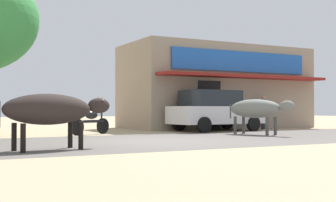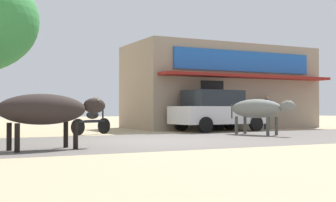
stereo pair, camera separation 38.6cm
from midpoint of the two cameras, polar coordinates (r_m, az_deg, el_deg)
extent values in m
plane|color=tan|center=(12.79, -2.73, -5.02)|extent=(80.00, 80.00, 0.00)
cube|color=#5B5550|center=(12.79, -2.73, -5.02)|extent=(72.00, 6.03, 0.00)
cube|color=gray|center=(22.03, 5.55, 1.67)|extent=(8.85, 4.02, 3.84)
cube|color=blue|center=(20.41, 8.74, 4.92)|extent=(7.08, 0.10, 0.90)
cube|color=maroon|center=(20.04, 9.40, 3.05)|extent=(8.49, 0.90, 0.12)
cube|color=black|center=(19.38, 4.69, -0.54)|extent=(1.10, 0.06, 2.10)
cube|color=silver|center=(18.42, 5.49, -1.76)|extent=(3.98, 2.00, 0.70)
cube|color=#1E2328|center=(18.24, 4.77, 0.33)|extent=(2.24, 1.71, 0.64)
cylinder|color=black|center=(19.86, 6.85, -2.71)|extent=(0.61, 0.23, 0.60)
cylinder|color=black|center=(18.60, 10.12, -2.82)|extent=(0.61, 0.23, 0.60)
cylinder|color=black|center=(18.37, 0.80, -2.86)|extent=(0.61, 0.23, 0.60)
cylinder|color=black|center=(17.00, 3.90, -3.01)|extent=(0.61, 0.23, 0.60)
cylinder|color=black|center=(16.47, -8.88, -3.13)|extent=(0.54, 0.33, 0.56)
cylinder|color=black|center=(15.58, -12.06, -3.24)|extent=(0.54, 0.33, 0.56)
cylinder|color=black|center=(16.01, -10.42, -2.54)|extent=(1.16, 0.68, 0.10)
ellipsoid|color=black|center=(16.04, -10.30, -1.75)|extent=(0.61, 0.47, 0.28)
cylinder|color=black|center=(16.41, -9.03, -1.57)|extent=(0.06, 0.06, 0.60)
ellipsoid|color=#2B221F|center=(10.23, -15.90, -1.01)|extent=(2.11, 1.10, 0.68)
ellipsoid|color=#2B221F|center=(10.77, -9.72, -0.58)|extent=(0.60, 0.38, 0.36)
cone|color=beige|center=(10.88, -9.74, 0.37)|extent=(0.06, 0.06, 0.12)
cone|color=beige|center=(10.70, -9.23, 0.39)|extent=(0.06, 0.06, 0.12)
cylinder|color=black|center=(10.75, -13.22, -4.16)|extent=(0.11, 0.11, 0.60)
cylinder|color=black|center=(10.27, -11.99, -4.31)|extent=(0.11, 0.11, 0.60)
cylinder|color=black|center=(10.26, -19.85, -4.28)|extent=(0.11, 0.11, 0.60)
cylinder|color=black|center=(9.77, -18.87, -4.45)|extent=(0.11, 0.11, 0.60)
ellipsoid|color=slate|center=(16.09, 10.20, -0.95)|extent=(1.26, 2.17, 0.66)
ellipsoid|color=slate|center=(15.38, 14.06, -0.63)|extent=(0.43, 0.62, 0.36)
cone|color=beige|center=(15.44, 14.41, 0.04)|extent=(0.06, 0.06, 0.12)
cone|color=beige|center=(15.27, 14.02, 0.05)|extent=(0.06, 0.06, 0.12)
cylinder|color=#464742|center=(15.93, 12.68, -3.07)|extent=(0.11, 0.11, 0.63)
cylinder|color=#464742|center=(15.52, 11.67, -3.13)|extent=(0.11, 0.11, 0.63)
cylinder|color=#464742|center=(16.70, 8.85, -2.99)|extent=(0.11, 0.11, 0.63)
cylinder|color=#464742|center=(16.31, 7.79, -3.04)|extent=(0.11, 0.11, 0.63)
cylinder|color=#464742|center=(16.74, 7.21, -1.30)|extent=(0.05, 0.05, 0.52)
cylinder|color=#3F3F47|center=(20.51, 11.25, -2.43)|extent=(0.14, 0.14, 0.75)
cylinder|color=#3F3F47|center=(20.37, 11.56, -2.44)|extent=(0.14, 0.14, 0.75)
cube|color=#265999|center=(20.44, 11.40, -0.63)|extent=(0.42, 0.30, 0.53)
sphere|color=tan|center=(20.44, 11.40, 0.40)|extent=(0.20, 0.20, 0.20)
cylinder|color=#265999|center=(20.64, 10.94, -0.56)|extent=(0.09, 0.09, 0.48)
cylinder|color=#265999|center=(20.23, 11.86, -0.55)|extent=(0.09, 0.09, 0.48)
camera|label=1|loc=(0.19, -90.74, 0.01)|focal=48.40mm
camera|label=2|loc=(0.19, 89.26, -0.01)|focal=48.40mm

